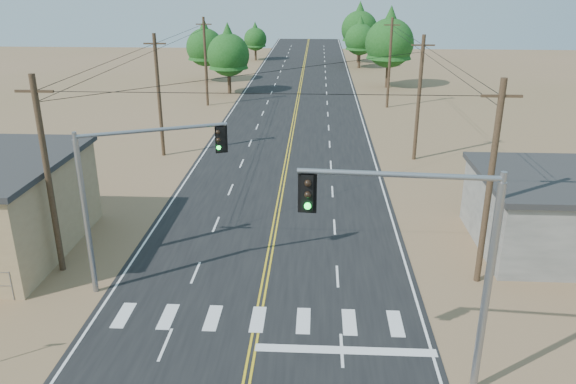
{
  "coord_description": "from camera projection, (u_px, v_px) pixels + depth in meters",
  "views": [
    {
      "loc": [
        2.43,
        -12.9,
        14.03
      ],
      "look_at": [
        0.97,
        14.63,
        3.5
      ],
      "focal_mm": 35.0,
      "sensor_mm": 36.0,
      "label": 1
    }
  ],
  "objects": [
    {
      "name": "utility_pole_right_near",
      "position": [
        490.0,
        184.0,
        26.01
      ],
      "size": [
        1.8,
        0.3,
        10.0
      ],
      "color": "#4C3826",
      "rests_on": "ground"
    },
    {
      "name": "utility_pole_left_near",
      "position": [
        48.0,
        176.0,
        27.05
      ],
      "size": [
        1.8,
        0.3,
        10.0
      ],
      "color": "#4C3826",
      "rests_on": "ground"
    },
    {
      "name": "utility_pole_right_mid",
      "position": [
        419.0,
        98.0,
        44.66
      ],
      "size": [
        1.8,
        0.3,
        10.0
      ],
      "color": "#4C3826",
      "rests_on": "ground"
    },
    {
      "name": "utility_pole_left_mid",
      "position": [
        159.0,
        95.0,
        45.7
      ],
      "size": [
        1.8,
        0.3,
        10.0
      ],
      "color": "#4C3826",
      "rests_on": "ground"
    },
    {
      "name": "signal_mast_left",
      "position": [
        127.0,
        182.0,
        25.6
      ],
      "size": [
        6.36,
        2.84,
        7.85
      ],
      "rotation": [
        0.0,
        0.0,
        0.4
      ],
      "color": "gray",
      "rests_on": "ground"
    },
    {
      "name": "signal_mast_right",
      "position": [
        435.0,
        247.0,
        18.67
      ],
      "size": [
        6.63,
        0.75,
        8.38
      ],
      "rotation": [
        0.0,
        0.0,
        -0.07
      ],
      "color": "gray",
      "rests_on": "ground"
    },
    {
      "name": "tree_right_far",
      "position": [
        360.0,
        25.0,
        97.46
      ],
      "size": [
        6.25,
        6.25,
        10.42
      ],
      "color": "#3F2D1E",
      "rests_on": "ground"
    },
    {
      "name": "utility_pole_left_far",
      "position": [
        206.0,
        61.0,
        64.36
      ],
      "size": [
        1.8,
        0.3,
        10.0
      ],
      "color": "#4C3826",
      "rests_on": "ground"
    },
    {
      "name": "tree_left_far",
      "position": [
        255.0,
        37.0,
        101.08
      ],
      "size": [
        4.08,
        4.08,
        6.8
      ],
      "color": "#3F2D1E",
      "rests_on": "ground"
    },
    {
      "name": "tree_right_mid",
      "position": [
        360.0,
        36.0,
        91.92
      ],
      "size": [
        5.02,
        5.02,
        8.37
      ],
      "color": "#3F2D1E",
      "rests_on": "ground"
    },
    {
      "name": "road",
      "position": [
        286.0,
        164.0,
        45.14
      ],
      "size": [
        15.0,
        200.0,
        0.02
      ],
      "primitive_type": "cube",
      "color": "black",
      "rests_on": "ground"
    },
    {
      "name": "tree_right_near",
      "position": [
        390.0,
        38.0,
        74.63
      ],
      "size": [
        6.47,
        6.47,
        10.78
      ],
      "color": "#3F2D1E",
      "rests_on": "ground"
    },
    {
      "name": "utility_pole_right_far",
      "position": [
        390.0,
        63.0,
        63.32
      ],
      "size": [
        1.8,
        0.3,
        10.0
      ],
      "color": "#4C3826",
      "rests_on": "ground"
    },
    {
      "name": "tree_left_mid",
      "position": [
        205.0,
        43.0,
        79.47
      ],
      "size": [
        5.28,
        5.28,
        8.8
      ],
      "color": "#3F2D1E",
      "rests_on": "ground"
    },
    {
      "name": "tree_left_near",
      "position": [
        228.0,
        50.0,
        71.01
      ],
      "size": [
        5.37,
        5.37,
        8.95
      ],
      "color": "#3F2D1E",
      "rests_on": "ground"
    }
  ]
}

